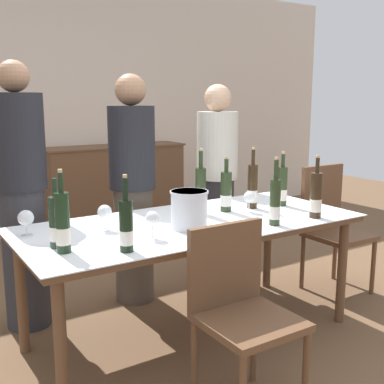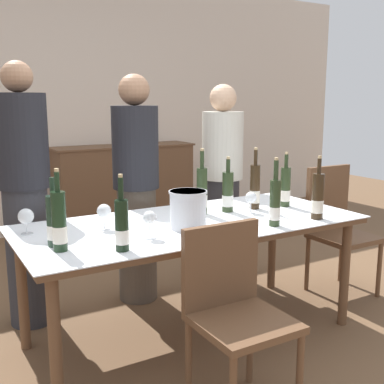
# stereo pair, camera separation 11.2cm
# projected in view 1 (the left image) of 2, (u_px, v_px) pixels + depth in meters

# --- Properties ---
(ground_plane) EXTENTS (12.00, 12.00, 0.00)m
(ground_plane) POSITION_uv_depth(u_px,v_px,m) (192.00, 335.00, 3.04)
(ground_plane) COLOR brown
(back_wall) EXTENTS (8.00, 0.10, 2.80)m
(back_wall) POSITION_uv_depth(u_px,v_px,m) (46.00, 105.00, 5.21)
(back_wall) COLOR beige
(back_wall) RESTS_ON ground_plane
(sideboard_cabinet) EXTENTS (1.61, 0.46, 0.95)m
(sideboard_cabinet) POSITION_uv_depth(u_px,v_px,m) (115.00, 187.00, 5.49)
(sideboard_cabinet) COLOR brown
(sideboard_cabinet) RESTS_ON ground_plane
(dining_table) EXTENTS (2.07, 0.92, 0.74)m
(dining_table) POSITION_uv_depth(u_px,v_px,m) (192.00, 231.00, 2.91)
(dining_table) COLOR brown
(dining_table) RESTS_ON ground_plane
(ice_bucket) EXTENTS (0.22, 0.22, 0.22)m
(ice_bucket) POSITION_uv_depth(u_px,v_px,m) (189.00, 209.00, 2.72)
(ice_bucket) COLOR silver
(ice_bucket) RESTS_ON dining_table
(wine_bottle_0) EXTENTS (0.07, 0.07, 0.40)m
(wine_bottle_0) POSITION_uv_depth(u_px,v_px,m) (63.00, 224.00, 2.29)
(wine_bottle_0) COLOR black
(wine_bottle_0) RESTS_ON dining_table
(wine_bottle_1) EXTENTS (0.07, 0.07, 0.36)m
(wine_bottle_1) POSITION_uv_depth(u_px,v_px,m) (226.00, 193.00, 3.14)
(wine_bottle_1) COLOR #28381E
(wine_bottle_1) RESTS_ON dining_table
(wine_bottle_2) EXTENTS (0.07, 0.07, 0.42)m
(wine_bottle_2) POSITION_uv_depth(u_px,v_px,m) (201.00, 192.00, 3.07)
(wine_bottle_2) COLOR #28381E
(wine_bottle_2) RESTS_ON dining_table
(wine_bottle_3) EXTENTS (0.07, 0.07, 0.37)m
(wine_bottle_3) POSITION_uv_depth(u_px,v_px,m) (282.00, 187.00, 3.31)
(wine_bottle_3) COLOR #28381E
(wine_bottle_3) RESTS_ON dining_table
(wine_bottle_4) EXTENTS (0.07, 0.07, 0.41)m
(wine_bottle_4) POSITION_uv_depth(u_px,v_px,m) (253.00, 187.00, 3.22)
(wine_bottle_4) COLOR #332314
(wine_bottle_4) RESTS_ON dining_table
(wine_bottle_5) EXTENTS (0.06, 0.06, 0.40)m
(wine_bottle_5) POSITION_uv_depth(u_px,v_px,m) (275.00, 202.00, 2.79)
(wine_bottle_5) COLOR #28381E
(wine_bottle_5) RESTS_ON dining_table
(wine_bottle_6) EXTENTS (0.07, 0.07, 0.35)m
(wine_bottle_6) POSITION_uv_depth(u_px,v_px,m) (57.00, 224.00, 2.37)
(wine_bottle_6) COLOR #1E3323
(wine_bottle_6) RESTS_ON dining_table
(wine_bottle_7) EXTENTS (0.07, 0.07, 0.39)m
(wine_bottle_7) POSITION_uv_depth(u_px,v_px,m) (316.00, 197.00, 2.97)
(wine_bottle_7) COLOR #332314
(wine_bottle_7) RESTS_ON dining_table
(wine_bottle_8) EXTENTS (0.07, 0.07, 0.38)m
(wine_bottle_8) POSITION_uv_depth(u_px,v_px,m) (126.00, 227.00, 2.30)
(wine_bottle_8) COLOR black
(wine_bottle_8) RESTS_ON dining_table
(wine_glass_0) EXTENTS (0.08, 0.08, 0.15)m
(wine_glass_0) POSITION_uv_depth(u_px,v_px,m) (105.00, 213.00, 2.69)
(wine_glass_0) COLOR white
(wine_glass_0) RESTS_ON dining_table
(wine_glass_1) EXTENTS (0.09, 0.09, 0.14)m
(wine_glass_1) POSITION_uv_depth(u_px,v_px,m) (26.00, 218.00, 2.57)
(wine_glass_1) COLOR white
(wine_glass_1) RESTS_ON dining_table
(wine_glass_2) EXTENTS (0.07, 0.07, 0.14)m
(wine_glass_2) POSITION_uv_depth(u_px,v_px,m) (249.00, 198.00, 3.11)
(wine_glass_2) COLOR white
(wine_glass_2) RESTS_ON dining_table
(wine_glass_3) EXTENTS (0.08, 0.08, 0.15)m
(wine_glass_3) POSITION_uv_depth(u_px,v_px,m) (152.00, 219.00, 2.52)
(wine_glass_3) COLOR white
(wine_glass_3) RESTS_ON dining_table
(chair_right_end) EXTENTS (0.42, 0.42, 0.96)m
(chair_right_end) POSITION_uv_depth(u_px,v_px,m) (330.00, 221.00, 3.71)
(chair_right_end) COLOR brown
(chair_right_end) RESTS_ON ground_plane
(chair_near_front) EXTENTS (0.42, 0.42, 0.88)m
(chair_near_front) POSITION_uv_depth(u_px,v_px,m) (239.00, 303.00, 2.27)
(chair_near_front) COLOR brown
(chair_near_front) RESTS_ON ground_plane
(person_host) EXTENTS (0.33, 0.33, 1.70)m
(person_host) POSITION_uv_depth(u_px,v_px,m) (21.00, 198.00, 3.03)
(person_host) COLOR #2D2D33
(person_host) RESTS_ON ground_plane
(person_guest_left) EXTENTS (0.33, 0.33, 1.64)m
(person_guest_left) POSITION_uv_depth(u_px,v_px,m) (133.00, 190.00, 3.44)
(person_guest_left) COLOR #51473D
(person_guest_left) RESTS_ON ground_plane
(person_guest_right) EXTENTS (0.33, 0.33, 1.58)m
(person_guest_right) POSITION_uv_depth(u_px,v_px,m) (217.00, 183.00, 3.92)
(person_guest_right) COLOR #2D2D33
(person_guest_right) RESTS_ON ground_plane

